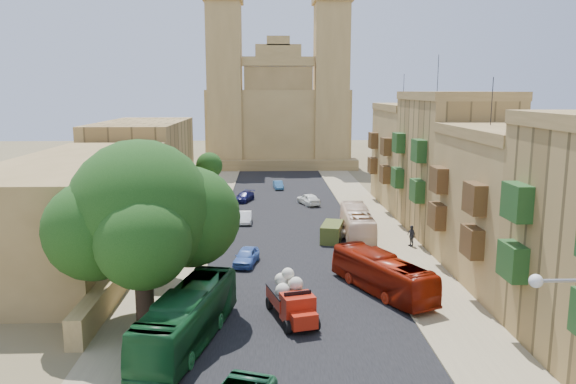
{
  "coord_description": "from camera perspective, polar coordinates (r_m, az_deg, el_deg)",
  "views": [
    {
      "loc": [
        -2.02,
        -28.54,
        13.9
      ],
      "look_at": [
        0.0,
        26.0,
        4.0
      ],
      "focal_mm": 35.0,
      "sensor_mm": 36.0,
      "label": 1
    }
  ],
  "objects": [
    {
      "name": "bus_green_north",
      "position": [
        32.34,
        -10.16,
        -12.39
      ],
      "size": [
        4.87,
        11.23,
        3.05
      ],
      "primitive_type": "imported",
      "rotation": [
        0.0,
        0.0,
        -0.22
      ],
      "color": "#154F24",
      "rests_on": "ground"
    },
    {
      "name": "street_tree_c",
      "position": [
        65.95,
        -9.04,
        0.6
      ],
      "size": [
        2.88,
        2.88,
        4.43
      ],
      "color": "#36251B",
      "rests_on": "ground"
    },
    {
      "name": "sidewalk_east",
      "position": [
        61.26,
        8.79,
        -2.95
      ],
      "size": [
        5.0,
        140.0,
        0.01
      ],
      "primitive_type": "cube",
      "color": "#8F7F5D",
      "rests_on": "ground"
    },
    {
      "name": "road_surface",
      "position": [
        60.2,
        -0.14,
        -3.06
      ],
      "size": [
        14.0,
        140.0,
        0.01
      ],
      "primitive_type": "cube",
      "color": "black",
      "rests_on": "ground"
    },
    {
      "name": "ficus_tree",
      "position": [
        34.17,
        -14.56,
        -2.41
      ],
      "size": [
        11.16,
        10.26,
        11.16
      ],
      "color": "#36251B",
      "rests_on": "ground"
    },
    {
      "name": "pedestrian_a",
      "position": [
        44.12,
        10.52,
        -7.15
      ],
      "size": [
        0.69,
        0.55,
        1.64
      ],
      "primitive_type": "imported",
      "rotation": [
        0.0,
        0.0,
        2.84
      ],
      "color": "black",
      "rests_on": "ground"
    },
    {
      "name": "car_blue_a",
      "position": [
        45.75,
        -4.26,
        -6.54
      ],
      "size": [
        2.34,
        4.25,
        1.37
      ],
      "primitive_type": "imported",
      "rotation": [
        0.0,
        0.0,
        -0.19
      ],
      "color": "#416ABE",
      "rests_on": "ground"
    },
    {
      "name": "kerb_west",
      "position": [
        60.36,
        -6.81,
        -3.05
      ],
      "size": [
        0.25,
        140.0,
        0.12
      ],
      "primitive_type": "cube",
      "color": "#8F7F5D",
      "rests_on": "ground"
    },
    {
      "name": "streetlamp",
      "position": [
        21.08,
        26.66,
        -15.26
      ],
      "size": [
        2.11,
        0.44,
        8.22
      ],
      "color": "gray",
      "rests_on": "ground"
    },
    {
      "name": "west_building_mid",
      "position": [
        74.81,
        -14.46,
        3.12
      ],
      "size": [
        10.0,
        22.0,
        10.0
      ],
      "primitive_type": "cube",
      "color": "#A2824A",
      "rests_on": "ground"
    },
    {
      "name": "street_tree_d",
      "position": [
        77.62,
        -8.01,
        2.66
      ],
      "size": [
        3.63,
        3.63,
        5.59
      ],
      "color": "#36251B",
      "rests_on": "ground"
    },
    {
      "name": "car_white_a",
      "position": [
        59.87,
        -4.34,
        -2.58
      ],
      "size": [
        1.34,
        3.68,
        1.21
      ],
      "primitive_type": "imported",
      "rotation": [
        0.0,
        0.0,
        0.02
      ],
      "color": "white",
      "rests_on": "ground"
    },
    {
      "name": "bus_red_east",
      "position": [
        39.85,
        9.53,
        -8.22
      ],
      "size": [
        6.1,
        9.81,
        2.71
      ],
      "primitive_type": "imported",
      "rotation": [
        0.0,
        0.0,
        3.57
      ],
      "color": "maroon",
      "rests_on": "ground"
    },
    {
      "name": "townhouse_b",
      "position": [
        44.21,
        21.91,
        -1.22
      ],
      "size": [
        9.0,
        14.0,
        14.9
      ],
      "color": "olive",
      "rests_on": "ground"
    },
    {
      "name": "townhouse_c",
      "position": [
        56.91,
        16.33,
        2.81
      ],
      "size": [
        9.0,
        14.0,
        17.4
      ],
      "color": "#A2824A",
      "rests_on": "ground"
    },
    {
      "name": "olive_pickup",
      "position": [
        52.88,
        4.49,
        -4.09
      ],
      "size": [
        2.64,
        4.28,
        1.64
      ],
      "color": "#4A5620",
      "rests_on": "ground"
    },
    {
      "name": "townhouse_d",
      "position": [
        70.32,
        12.73,
        3.71
      ],
      "size": [
        9.0,
        14.0,
        15.9
      ],
      "color": "olive",
      "rests_on": "ground"
    },
    {
      "name": "red_truck",
      "position": [
        34.98,
        0.38,
        -10.76
      ],
      "size": [
        3.23,
        5.51,
        3.05
      ],
      "color": "#AA1C0D",
      "rests_on": "ground"
    },
    {
      "name": "street_tree_a",
      "position": [
        42.56,
        -12.89,
        -3.83
      ],
      "size": [
        3.6,
        3.6,
        5.54
      ],
      "color": "#36251B",
      "rests_on": "ground"
    },
    {
      "name": "bus_cream_east",
      "position": [
        53.93,
        7.04,
        -3.16
      ],
      "size": [
        2.9,
        10.39,
        2.86
      ],
      "primitive_type": "imported",
      "rotation": [
        0.0,
        0.0,
        3.09
      ],
      "color": "#FDDDBC",
      "rests_on": "ground"
    },
    {
      "name": "church",
      "position": [
        107.26,
        -1.05,
        7.94
      ],
      "size": [
        28.0,
        22.5,
        36.3
      ],
      "color": "olive",
      "rests_on": "ground"
    },
    {
      "name": "car_cream",
      "position": [
        55.04,
        5.28,
        -3.72
      ],
      "size": [
        3.19,
        4.87,
        1.24
      ],
      "primitive_type": "imported",
      "rotation": [
        0.0,
        0.0,
        3.41
      ],
      "color": "#FFEFCA",
      "rests_on": "ground"
    },
    {
      "name": "car_blue_b",
      "position": [
        80.2,
        -1.01,
        0.72
      ],
      "size": [
        1.59,
        3.62,
        1.16
      ],
      "primitive_type": "imported",
      "rotation": [
        0.0,
        0.0,
        0.11
      ],
      "color": "teal",
      "rests_on": "ground"
    },
    {
      "name": "pedestrian_c",
      "position": [
        52.0,
        12.42,
        -4.36
      ],
      "size": [
        0.85,
        1.23,
        1.94
      ],
      "primitive_type": "imported",
      "rotation": [
        0.0,
        0.0,
        5.08
      ],
      "color": "#31333A",
      "rests_on": "ground"
    },
    {
      "name": "west_wall",
      "position": [
        51.33,
        -13.88,
        -4.7
      ],
      "size": [
        1.0,
        40.0,
        1.8
      ],
      "primitive_type": "cube",
      "color": "olive",
      "rests_on": "ground"
    },
    {
      "name": "kerb_east",
      "position": [
        60.83,
        6.47,
        -2.94
      ],
      "size": [
        0.25,
        140.0,
        0.12
      ],
      "primitive_type": "cube",
      "color": "#8F7F5D",
      "rests_on": "ground"
    },
    {
      "name": "sidewalk_west",
      "position": [
        60.63,
        -9.16,
        -3.1
      ],
      "size": [
        5.0,
        140.0,
        0.01
      ],
      "primitive_type": "cube",
      "color": "#8F7F5D",
      "rests_on": "ground"
    },
    {
      "name": "car_white_b",
      "position": [
        69.17,
        2.09,
        -0.72
      ],
      "size": [
        3.05,
        4.5,
        1.42
      ],
      "primitive_type": "imported",
      "rotation": [
        0.0,
        0.0,
        3.5
      ],
      "color": "white",
      "rests_on": "ground"
    },
    {
      "name": "ground",
      "position": [
        31.81,
        1.8,
        -15.64
      ],
      "size": [
        260.0,
        260.0,
        0.0
      ],
      "primitive_type": "plane",
      "color": "brown"
    },
    {
      "name": "street_tree_b",
      "position": [
        54.19,
        -10.55,
        -1.16
      ],
      "size": [
        3.22,
        3.22,
        4.95
      ],
      "color": "#36251B",
      "rests_on": "ground"
    },
    {
      "name": "car_dkblue",
      "position": [
        71.42,
        -4.48,
        -0.48
      ],
      "size": [
        2.91,
        4.45,
        1.2
      ],
      "primitive_type": "imported",
      "rotation": [
        0.0,
        0.0,
        -0.33
      ],
      "color": "#0C0E41",
      "rests_on": "ground"
    },
    {
      "name": "west_building_low",
      "position": [
        50.16,
        -20.66,
        -1.54
      ],
      "size": [
        10.0,
        28.0,
        8.4
      ],
      "primitive_type": "cube",
      "color": "olive",
      "rests_on": "ground"
    }
  ]
}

